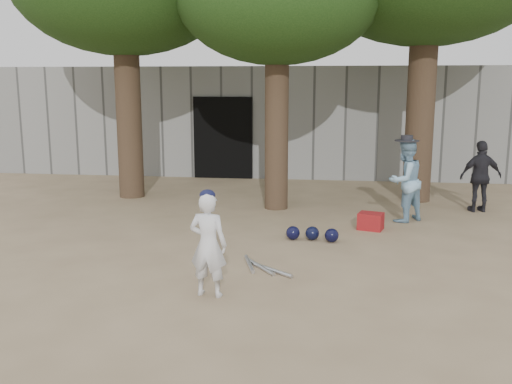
# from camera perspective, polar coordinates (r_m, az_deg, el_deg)

# --- Properties ---
(ground) EXTENTS (70.00, 70.00, 0.00)m
(ground) POSITION_cam_1_polar(r_m,az_deg,el_deg) (7.98, -5.27, -7.96)
(ground) COLOR #937C5E
(ground) RESTS_ON ground
(boy_player) EXTENTS (0.51, 0.38, 1.29)m
(boy_player) POSITION_cam_1_polar(r_m,az_deg,el_deg) (6.94, -4.80, -5.28)
(boy_player) COLOR silver
(boy_player) RESTS_ON ground
(spectator_blue) EXTENTS (0.96, 0.93, 1.55)m
(spectator_blue) POSITION_cam_1_polar(r_m,az_deg,el_deg) (10.97, 14.66, 1.11)
(spectator_blue) COLOR #83AECB
(spectator_blue) RESTS_ON ground
(spectator_dark) EXTENTS (0.90, 0.51, 1.44)m
(spectator_dark) POSITION_cam_1_polar(r_m,az_deg,el_deg) (12.29, 21.56, 1.45)
(spectator_dark) COLOR black
(spectator_dark) RESTS_ON ground
(red_bag) EXTENTS (0.50, 0.43, 0.30)m
(red_bag) POSITION_cam_1_polar(r_m,az_deg,el_deg) (10.33, 11.40, -2.88)
(red_bag) COLOR #A01D15
(red_bag) RESTS_ON ground
(back_building) EXTENTS (16.00, 5.24, 3.00)m
(back_building) POSITION_cam_1_polar(r_m,az_deg,el_deg) (17.81, 2.03, 7.43)
(back_building) COLOR gray
(back_building) RESTS_ON ground
(helmet_row) EXTENTS (0.87, 0.32, 0.23)m
(helmet_row) POSITION_cam_1_polar(r_m,az_deg,el_deg) (9.48, 5.64, -4.18)
(helmet_row) COLOR black
(helmet_row) RESTS_ON ground
(bat_pile) EXTENTS (0.79, 0.84, 0.06)m
(bat_pile) POSITION_cam_1_polar(r_m,az_deg,el_deg) (8.06, 0.49, -7.50)
(bat_pile) COLOR #B8B9BF
(bat_pile) RESTS_ON ground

